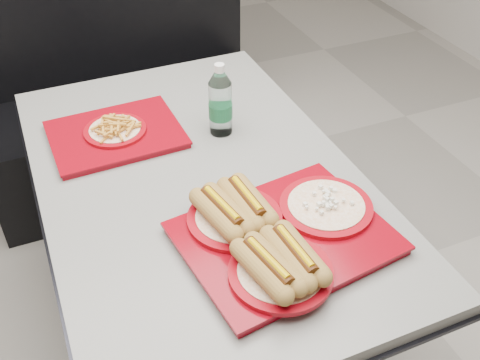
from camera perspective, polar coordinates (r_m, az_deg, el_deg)
name	(u,v)px	position (r m, az deg, el deg)	size (l,w,h in m)	color
ground	(208,331)	(2.20, -3.29, -15.06)	(6.00, 6.00, 0.00)	#9B958B
diner_table	(201,217)	(1.76, -3.98, -3.76)	(0.92, 1.42, 0.75)	black
booth_bench	(124,101)	(2.73, -11.74, 7.84)	(1.30, 0.57, 1.35)	black
tray_near	(277,233)	(1.41, 3.79, -5.40)	(0.55, 0.47, 0.11)	maroon
tray_far	(115,132)	(1.84, -12.55, 4.82)	(0.41, 0.33, 0.08)	maroon
water_bottle	(220,104)	(1.78, -2.01, 7.75)	(0.08, 0.08, 0.24)	silver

